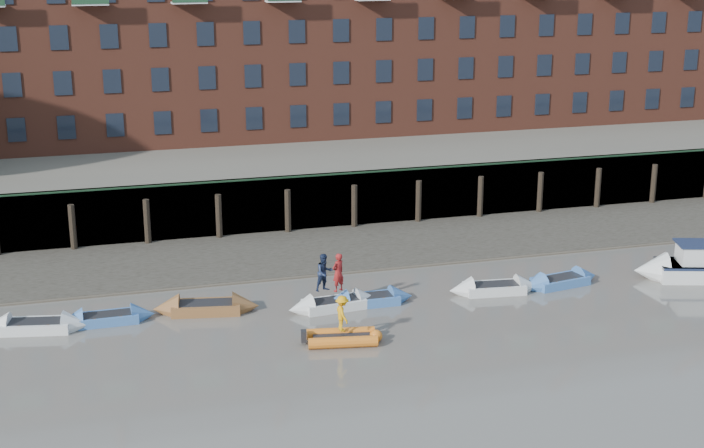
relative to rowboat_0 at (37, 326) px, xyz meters
name	(u,v)px	position (x,y,z in m)	size (l,w,h in m)	color
ground	(461,387)	(15.71, -10.28, -0.23)	(220.00, 220.00, 0.00)	#656058
foreshore	(338,249)	(15.71, 7.72, -0.23)	(110.00, 8.00, 0.50)	#3D382F
mud_band	(355,268)	(15.71, 4.32, -0.23)	(110.00, 1.60, 0.10)	#4C4336
river_wall	(319,202)	(15.71, 12.10, 1.36)	(110.00, 1.23, 3.30)	#2D2A26
bank_terrace	(273,154)	(15.71, 25.72, 1.37)	(110.00, 28.00, 3.20)	#5E594D
rowboat_0	(37,326)	(0.00, 0.00, 0.00)	(4.73, 2.17, 1.32)	silver
rowboat_1	(107,318)	(3.01, 0.12, -0.02)	(4.19, 1.27, 1.21)	#3F6DAE
rowboat_2	(206,307)	(7.41, 0.17, 0.01)	(4.99, 2.22, 1.40)	brown
rowboat_3	(334,304)	(13.17, -0.97, -0.01)	(4.51, 1.70, 1.28)	silver
rowboat_4	(369,300)	(14.89, -0.85, -0.02)	(4.26, 1.24, 1.24)	#3F6DAE
rowboat_5	(494,288)	(21.16, -1.03, 0.00)	(4.59, 1.79, 1.30)	silver
rowboat_6	(560,281)	(24.71, -0.96, -0.01)	(4.51, 2.01, 1.26)	#3F6DAE
rib_tender	(345,337)	(12.59, -4.93, 0.01)	(3.27, 1.96, 0.55)	orange
motor_launch	(686,267)	(31.21, -1.80, 0.39)	(6.21, 3.58, 2.43)	silver
person_rower_a	(338,272)	(13.35, -1.01, 1.54)	(0.66, 0.43, 1.82)	maroon
person_rower_b	(324,273)	(12.76, -0.78, 1.51)	(0.86, 0.67, 1.77)	#19233F
person_rib_crew	(342,313)	(12.50, -4.82, 1.06)	(1.01, 0.58, 1.56)	orange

